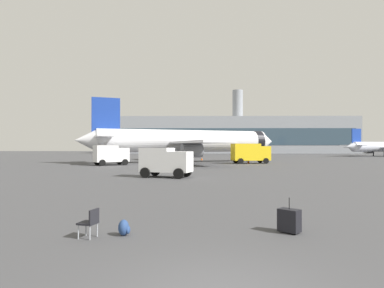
{
  "coord_description": "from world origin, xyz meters",
  "views": [
    {
      "loc": [
        -0.39,
        -5.98,
        2.69
      ],
      "look_at": [
        -0.86,
        30.75,
        3.0
      ],
      "focal_mm": 31.02,
      "sensor_mm": 36.0,
      "label": 1
    }
  ],
  "objects_px": {
    "service_truck": "(111,154)",
    "cargo_van": "(166,161)",
    "fuel_truck": "(250,152)",
    "rolling_suitcase": "(289,220)",
    "safety_cone_near": "(202,158)",
    "traveller_backpack": "(124,228)",
    "gate_chair": "(90,221)",
    "safety_cone_mid": "(248,161)",
    "airplane_taxiing": "(382,147)",
    "airplane_at_gate": "(185,141)"
  },
  "relations": [
    {
      "from": "traveller_backpack",
      "to": "service_truck",
      "type": "bearing_deg",
      "value": 105.1
    },
    {
      "from": "fuel_truck",
      "to": "cargo_van",
      "type": "bearing_deg",
      "value": -115.06
    },
    {
      "from": "airplane_at_gate",
      "to": "safety_cone_mid",
      "type": "xyz_separation_m",
      "value": [
        10.47,
        -3.08,
        -3.25
      ]
    },
    {
      "from": "cargo_van",
      "to": "rolling_suitcase",
      "type": "height_order",
      "value": "cargo_van"
    },
    {
      "from": "cargo_van",
      "to": "gate_chair",
      "type": "bearing_deg",
      "value": -91.25
    },
    {
      "from": "fuel_truck",
      "to": "service_truck",
      "type": "bearing_deg",
      "value": -165.43
    },
    {
      "from": "fuel_truck",
      "to": "safety_cone_near",
      "type": "distance_m",
      "value": 15.32
    },
    {
      "from": "cargo_van",
      "to": "fuel_truck",
      "type": "bearing_deg",
      "value": 64.94
    },
    {
      "from": "cargo_van",
      "to": "safety_cone_near",
      "type": "bearing_deg",
      "value": 84.2
    },
    {
      "from": "service_truck",
      "to": "traveller_backpack",
      "type": "distance_m",
      "value": 39.42
    },
    {
      "from": "safety_cone_mid",
      "to": "airplane_taxiing",
      "type": "bearing_deg",
      "value": 42.61
    },
    {
      "from": "fuel_truck",
      "to": "cargo_van",
      "type": "relative_size",
      "value": 1.33
    },
    {
      "from": "service_truck",
      "to": "fuel_truck",
      "type": "height_order",
      "value": "fuel_truck"
    },
    {
      "from": "service_truck",
      "to": "cargo_van",
      "type": "distance_m",
      "value": 21.29
    },
    {
      "from": "safety_cone_mid",
      "to": "rolling_suitcase",
      "type": "bearing_deg",
      "value": -97.28
    },
    {
      "from": "service_truck",
      "to": "fuel_truck",
      "type": "distance_m",
      "value": 21.87
    },
    {
      "from": "airplane_at_gate",
      "to": "airplane_taxiing",
      "type": "xyz_separation_m",
      "value": [
        54.88,
        37.77,
        -0.99
      ]
    },
    {
      "from": "gate_chair",
      "to": "airplane_taxiing",
      "type": "bearing_deg",
      "value": 56.66
    },
    {
      "from": "airplane_taxiing",
      "to": "traveller_backpack",
      "type": "bearing_deg",
      "value": -122.99
    },
    {
      "from": "service_truck",
      "to": "rolling_suitcase",
      "type": "relative_size",
      "value": 4.74
    },
    {
      "from": "service_truck",
      "to": "gate_chair",
      "type": "height_order",
      "value": "service_truck"
    },
    {
      "from": "cargo_van",
      "to": "rolling_suitcase",
      "type": "relative_size",
      "value": 4.36
    },
    {
      "from": "airplane_at_gate",
      "to": "safety_cone_near",
      "type": "bearing_deg",
      "value": 72.25
    },
    {
      "from": "airplane_taxiing",
      "to": "service_truck",
      "type": "xyz_separation_m",
      "value": [
        -65.36,
        -46.83,
        -1.06
      ]
    },
    {
      "from": "airplane_taxiing",
      "to": "service_truck",
      "type": "distance_m",
      "value": 80.41
    },
    {
      "from": "safety_cone_near",
      "to": "traveller_backpack",
      "type": "bearing_deg",
      "value": -93.33
    },
    {
      "from": "airplane_taxiing",
      "to": "safety_cone_mid",
      "type": "xyz_separation_m",
      "value": [
        -44.41,
        -40.85,
        -2.25
      ]
    },
    {
      "from": "safety_cone_near",
      "to": "safety_cone_mid",
      "type": "distance_m",
      "value": 14.73
    },
    {
      "from": "safety_cone_near",
      "to": "rolling_suitcase",
      "type": "xyz_separation_m",
      "value": [
        1.8,
        -56.38,
        0.06
      ]
    },
    {
      "from": "traveller_backpack",
      "to": "safety_cone_mid",
      "type": "bearing_deg",
      "value": 76.36
    },
    {
      "from": "rolling_suitcase",
      "to": "gate_chair",
      "type": "distance_m",
      "value": 6.09
    },
    {
      "from": "service_truck",
      "to": "traveller_backpack",
      "type": "relative_size",
      "value": 10.86
    },
    {
      "from": "service_truck",
      "to": "fuel_truck",
      "type": "bearing_deg",
      "value": 14.57
    },
    {
      "from": "safety_cone_near",
      "to": "safety_cone_mid",
      "type": "height_order",
      "value": "safety_cone_mid"
    },
    {
      "from": "traveller_backpack",
      "to": "gate_chair",
      "type": "xyz_separation_m",
      "value": [
        -0.94,
        -0.29,
        0.27
      ]
    },
    {
      "from": "cargo_van",
      "to": "gate_chair",
      "type": "relative_size",
      "value": 5.57
    },
    {
      "from": "fuel_truck",
      "to": "safety_cone_mid",
      "type": "bearing_deg",
      "value": 114.56
    },
    {
      "from": "service_truck",
      "to": "cargo_van",
      "type": "bearing_deg",
      "value": -62.76
    },
    {
      "from": "cargo_van",
      "to": "rolling_suitcase",
      "type": "bearing_deg",
      "value": -73.27
    },
    {
      "from": "cargo_van",
      "to": "safety_cone_near",
      "type": "relative_size",
      "value": 7.18
    },
    {
      "from": "gate_chair",
      "to": "safety_cone_mid",
      "type": "bearing_deg",
      "value": 75.3
    },
    {
      "from": "cargo_van",
      "to": "airplane_taxiing",
      "type": "bearing_deg",
      "value": 49.78
    },
    {
      "from": "airplane_at_gate",
      "to": "safety_cone_near",
      "type": "height_order",
      "value": "airplane_at_gate"
    },
    {
      "from": "safety_cone_near",
      "to": "gate_chair",
      "type": "relative_size",
      "value": 0.78
    },
    {
      "from": "fuel_truck",
      "to": "gate_chair",
      "type": "distance_m",
      "value": 45.43
    },
    {
      "from": "rolling_suitcase",
      "to": "fuel_truck",
      "type": "bearing_deg",
      "value": 82.35
    },
    {
      "from": "airplane_taxiing",
      "to": "rolling_suitcase",
      "type": "height_order",
      "value": "airplane_taxiing"
    },
    {
      "from": "rolling_suitcase",
      "to": "cargo_van",
      "type": "bearing_deg",
      "value": 106.73
    },
    {
      "from": "fuel_truck",
      "to": "rolling_suitcase",
      "type": "distance_m",
      "value": 43.56
    },
    {
      "from": "service_truck",
      "to": "traveller_backpack",
      "type": "bearing_deg",
      "value": -74.9
    }
  ]
}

